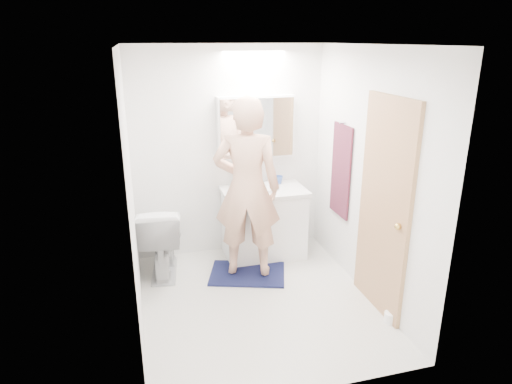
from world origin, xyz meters
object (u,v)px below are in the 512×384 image
object	(u,v)px
medicine_cabinet	(256,127)
toilet	(161,239)
toothbrush_cup	(279,180)
toilet_paper_roll	(390,318)
vanity_cabinet	(264,224)
soap_bottle_a	(237,178)
soap_bottle_b	(243,179)
person	(247,188)

from	to	relation	value
medicine_cabinet	toilet	world-z (taller)	medicine_cabinet
toothbrush_cup	toilet_paper_roll	world-z (taller)	toothbrush_cup
vanity_cabinet	soap_bottle_a	size ratio (longest dim) A/B	3.84
soap_bottle_a	toothbrush_cup	xyz separation A→B (m)	(0.50, 0.01, -0.07)
vanity_cabinet	toilet_paper_roll	world-z (taller)	vanity_cabinet
medicine_cabinet	soap_bottle_a	size ratio (longest dim) A/B	3.76
medicine_cabinet	toilet_paper_roll	distance (m)	2.45
toothbrush_cup	soap_bottle_b	bearing A→B (deg)	177.32
toilet	toothbrush_cup	distance (m)	1.51
toothbrush_cup	toilet_paper_roll	size ratio (longest dim) A/B	0.93
person	toilet_paper_roll	xyz separation A→B (m)	(1.03, -1.19, -0.94)
person	soap_bottle_a	distance (m)	0.57
medicine_cabinet	soap_bottle_a	bearing A→B (deg)	-165.67
toilet	vanity_cabinet	bearing A→B (deg)	-167.18
vanity_cabinet	toothbrush_cup	bearing A→B (deg)	35.30
medicine_cabinet	person	xyz separation A→B (m)	(-0.27, -0.63, -0.51)
person	vanity_cabinet	bearing A→B (deg)	-107.62
toothbrush_cup	soap_bottle_a	bearing A→B (deg)	-178.86
medicine_cabinet	toothbrush_cup	distance (m)	0.69
vanity_cabinet	medicine_cabinet	size ratio (longest dim) A/B	1.02
person	medicine_cabinet	bearing A→B (deg)	-94.44
vanity_cabinet	toilet	size ratio (longest dim) A/B	1.12
person	soap_bottle_a	size ratio (longest dim) A/B	8.07
soap_bottle_a	medicine_cabinet	bearing A→B (deg)	14.33
soap_bottle_a	vanity_cabinet	bearing A→B (deg)	-28.59
soap_bottle_a	soap_bottle_b	size ratio (longest dim) A/B	1.41
person	toothbrush_cup	bearing A→B (deg)	-114.07
toilet	person	distance (m)	1.10
soap_bottle_a	soap_bottle_b	distance (m)	0.09
toilet	soap_bottle_a	world-z (taller)	soap_bottle_a
soap_bottle_a	toilet_paper_roll	distance (m)	2.21
toilet	toothbrush_cup	xyz separation A→B (m)	(1.41, 0.28, 0.47)
medicine_cabinet	person	bearing A→B (deg)	-112.87
vanity_cabinet	toilet	distance (m)	1.19
medicine_cabinet	soap_bottle_b	distance (m)	0.62
toothbrush_cup	vanity_cabinet	bearing A→B (deg)	-144.70
person	toilet_paper_roll	distance (m)	1.84
person	soap_bottle_a	xyz separation A→B (m)	(0.03, 0.57, -0.06)
medicine_cabinet	soap_bottle_a	xyz separation A→B (m)	(-0.23, -0.06, -0.56)
toilet	soap_bottle_a	distance (m)	1.09
vanity_cabinet	person	size ratio (longest dim) A/B	0.48
toilet	person	size ratio (longest dim) A/B	0.42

